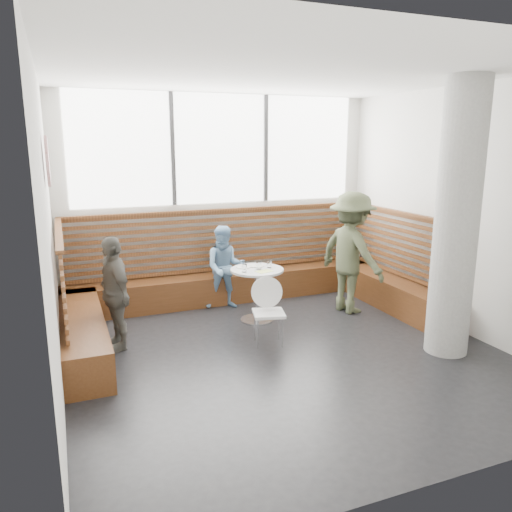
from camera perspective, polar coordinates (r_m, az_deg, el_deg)
name	(u,v)px	position (r m, az deg, el deg)	size (l,w,h in m)	color
room	(289,222)	(5.64, 3.75, 3.85)	(5.00, 5.00, 3.20)	silver
booth	(237,284)	(7.50, -2.19, -3.18)	(5.00, 2.50, 1.44)	#482712
concrete_column	(457,221)	(6.19, 21.96, 3.74)	(0.50, 0.50, 3.20)	gray
wall_art	(47,161)	(5.42, -22.73, 9.95)	(0.50, 0.50, 0.03)	white
cafe_table	(257,284)	(6.99, 0.11, -3.19)	(0.74, 0.74, 0.76)	silver
cafe_chair	(267,306)	(6.26, 1.23, -5.72)	(0.40, 0.39, 0.83)	white
adult_man	(351,253)	(7.46, 10.85, 0.38)	(1.16, 0.66, 1.79)	#495136
child_back	(225,267)	(7.54, -3.53, -1.32)	(0.62, 0.48, 1.27)	#729DC5
child_left	(114,293)	(6.28, -15.90, -4.11)	(0.82, 0.34, 1.40)	#56554E
plate_near	(243,267)	(7.00, -1.46, -1.28)	(0.20, 0.20, 0.01)	white
plate_far	(256,266)	(7.07, 0.03, -1.13)	(0.22, 0.22, 0.02)	white
glass_left	(244,268)	(6.76, -1.35, -1.38)	(0.07, 0.07, 0.11)	white
glass_mid	(259,265)	(6.89, 0.30, -1.08)	(0.07, 0.07, 0.12)	white
glass_right	(269,264)	(7.00, 1.51, -0.91)	(0.07, 0.07, 0.10)	white
menu_card	(264,271)	(6.80, 0.93, -1.76)	(0.22, 0.15, 0.00)	#A5C64C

